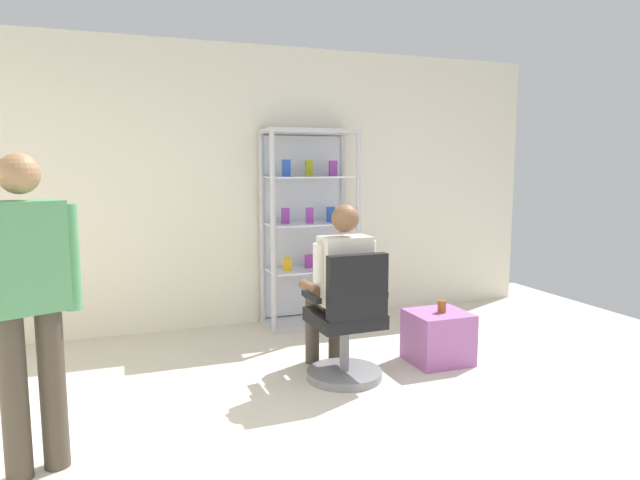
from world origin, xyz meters
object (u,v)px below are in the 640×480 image
(display_cabinet_main, at_px, (308,227))
(seated_shopkeeper, at_px, (339,281))
(office_chair, at_px, (348,329))
(tea_glass, at_px, (442,306))
(storage_crate, at_px, (438,337))
(standing_customer, at_px, (27,295))

(display_cabinet_main, distance_m, seated_shopkeeper, 1.44)
(office_chair, xyz_separation_m, seated_shopkeeper, (-0.00, 0.16, 0.32))
(office_chair, bearing_deg, display_cabinet_main, 81.35)
(seated_shopkeeper, relative_size, tea_glass, 13.27)
(display_cabinet_main, bearing_deg, storage_crate, -67.45)
(display_cabinet_main, bearing_deg, office_chair, -98.65)
(office_chair, height_order, storage_crate, office_chair)
(display_cabinet_main, xyz_separation_m, storage_crate, (0.60, -1.44, -0.76))
(display_cabinet_main, bearing_deg, standing_customer, -135.83)
(seated_shopkeeper, height_order, storage_crate, seated_shopkeeper)
(office_chair, distance_m, tea_glass, 0.86)
(seated_shopkeeper, relative_size, storage_crate, 2.84)
(storage_crate, bearing_deg, seated_shopkeeper, 176.97)
(office_chair, distance_m, seated_shopkeeper, 0.36)
(seated_shopkeeper, bearing_deg, standing_customer, -159.11)
(seated_shopkeeper, bearing_deg, tea_glass, -4.06)
(storage_crate, distance_m, tea_glass, 0.25)
(display_cabinet_main, relative_size, tea_glass, 19.55)
(seated_shopkeeper, relative_size, standing_customer, 0.79)
(seated_shopkeeper, distance_m, standing_customer, 2.12)
(seated_shopkeeper, bearing_deg, storage_crate, -3.03)
(seated_shopkeeper, height_order, standing_customer, standing_customer)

